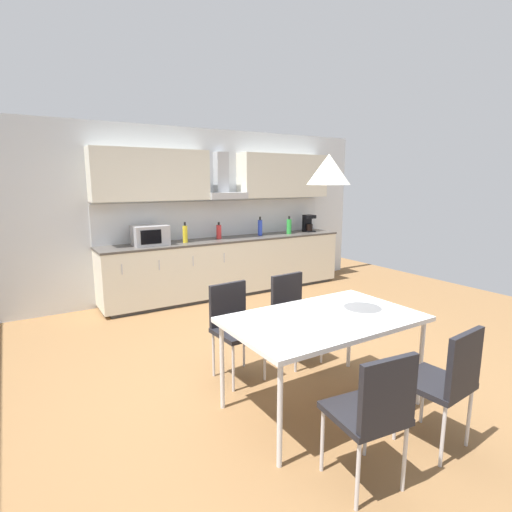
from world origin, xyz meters
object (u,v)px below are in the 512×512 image
Objects in this scene: chair_near_left at (374,407)px; pendant_lamp at (329,169)px; bottle_yellow at (185,234)px; chair_far_left at (234,321)px; bottle_green at (289,226)px; microwave at (150,235)px; dining_table at (324,322)px; bottle_blue at (260,227)px; coffee_maker at (308,223)px; bottle_red at (219,232)px; chair_far_right at (293,309)px; chair_near_right at (447,376)px.

chair_near_left is 1.63m from pendant_lamp.
chair_far_left is (-0.52, -2.45, -0.49)m from bottle_yellow.
bottle_green is 3.97m from pendant_lamp.
microwave is at bearing 178.92° from bottle_green.
dining_table is 0.92m from chair_near_left.
chair_far_left is at bearing -90.26° from microwave.
bottle_green is at bearing -9.68° from bottle_blue.
pendant_lamp is at bearing -127.39° from coffee_maker.
microwave is at bearing 176.46° from bottle_yellow.
bottle_yellow is at bearing 77.91° from chair_far_left.
bottle_green is 1.16× the size of bottle_red.
bottle_green is at bearing -4.41° from bottle_red.
dining_table is (-0.78, -3.37, -0.30)m from bottle_red.
bottle_blue is at bearing 53.24° from chair_far_left.
microwave is 1.11m from bottle_red.
bottle_green is 0.35× the size of chair_far_right.
chair_near_right is at bearing -87.69° from bottle_yellow.
chair_far_right is (-1.74, -2.43, -0.50)m from bottle_green.
coffee_maker reaches higher than microwave.
chair_near_right is (-0.43, -4.21, -0.48)m from bottle_red.
pendant_lamp is (-2.55, -3.34, 0.84)m from coffee_maker.
chair_far_left is 0.68m from chair_far_right.
chair_far_left and chair_near_left have the same top height.
chair_near_left is (-1.13, -4.21, -0.48)m from bottle_red.
pendant_lamp is (-0.18, -3.28, 0.85)m from bottle_yellow.
chair_far_right is at bearing 68.27° from dining_table.
chair_far_left is at bearing 112.40° from chair_near_right.
bottle_yellow is 0.35× the size of chair_far_left.
bottle_green is (-0.48, -0.07, -0.02)m from coffee_maker.
bottle_green is 4.79m from chair_near_left.
chair_near_right reaches higher than dining_table.
microwave is 1.53× the size of bottle_blue.
dining_table is at bearing -67.64° from chair_far_left.
bottle_yellow is 0.95× the size of pendant_lamp.
bottle_blue is at bearing 1.39° from microwave.
chair_near_left is at bearing -114.23° from bottle_blue.
chair_near_left is (-0.69, 0.00, 0.00)m from chair_near_right.
bottle_blue reaches higher than microwave.
microwave is at bearing 105.06° from chair_far_right.
coffee_maker is at bearing 40.84° from chair_far_left.
microwave is 0.32× the size of dining_table.
bottle_green is at bearing 57.61° from pendant_lamp.
dining_table is 0.92m from chair_near_right.
chair_far_left is at bearing -126.76° from bottle_blue.
dining_table is at bearing -93.13° from bottle_yellow.
bottle_red reaches higher than chair_near_left.
pendant_lamp is at bearing -84.26° from microwave.
chair_far_left is 1.81m from chair_near_right.
bottle_green reaches higher than coffee_maker.
bottle_yellow is at bearing 93.61° from chair_far_right.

